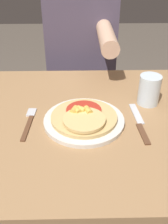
# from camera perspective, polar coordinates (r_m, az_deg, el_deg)

# --- Properties ---
(dining_table) EXTENTS (1.07, 0.75, 0.75)m
(dining_table) POSITION_cam_1_polar(r_m,az_deg,el_deg) (0.95, -2.61, -7.70)
(dining_table) COLOR #9E754C
(dining_table) RESTS_ON ground_plane
(plate) EXTENTS (0.26, 0.26, 0.01)m
(plate) POSITION_cam_1_polar(r_m,az_deg,el_deg) (0.84, 0.00, -1.87)
(plate) COLOR silver
(plate) RESTS_ON dining_table
(pizza) EXTENTS (0.21, 0.21, 0.04)m
(pizza) POSITION_cam_1_polar(r_m,az_deg,el_deg) (0.83, -0.04, -1.08)
(pizza) COLOR tan
(pizza) RESTS_ON plate
(fork) EXTENTS (0.03, 0.18, 0.00)m
(fork) POSITION_cam_1_polar(r_m,az_deg,el_deg) (0.87, -11.86, -1.97)
(fork) COLOR brown
(fork) RESTS_ON dining_table
(knife) EXTENTS (0.03, 0.22, 0.00)m
(knife) POSITION_cam_1_polar(r_m,az_deg,el_deg) (0.86, 11.98, -2.36)
(knife) COLOR brown
(knife) RESTS_ON dining_table
(drinking_glass) EXTENTS (0.08, 0.08, 0.11)m
(drinking_glass) POSITION_cam_1_polar(r_m,az_deg,el_deg) (0.95, 14.01, 4.70)
(drinking_glass) COLOR silver
(drinking_glass) RESTS_ON dining_table
(person_diner) EXTENTS (0.35, 0.52, 1.22)m
(person_diner) POSITION_cam_1_polar(r_m,az_deg,el_deg) (1.42, -0.55, 11.46)
(person_diner) COLOR #2D2D38
(person_diner) RESTS_ON ground_plane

